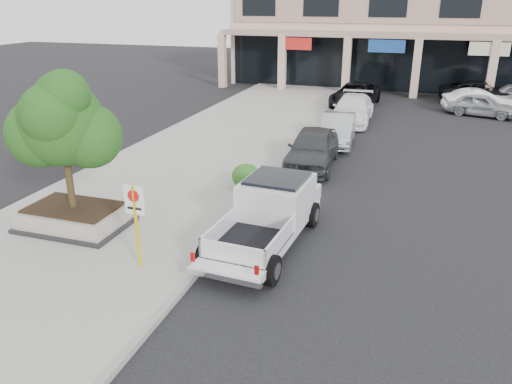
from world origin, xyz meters
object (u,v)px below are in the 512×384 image
no_parking_sign (136,215)px  curb_car_c (352,109)px  planter (75,217)px  pickup_truck (265,217)px  lot_car_b (480,101)px  planter_tree (69,123)px  lot_car_a (481,105)px  curb_car_b (338,129)px  curb_car_a (312,148)px  curb_car_d (355,95)px  lot_car_d (481,92)px

no_parking_sign → curb_car_c: size_ratio=0.43×
planter → pickup_truck: size_ratio=0.56×
planter → lot_car_b: (13.39, 22.60, 0.26)m
curb_car_c → planter_tree: bearing=-110.1°
pickup_truck → lot_car_b: bearing=74.6°
planter → lot_car_a: 25.46m
planter_tree → curb_car_b: 14.03m
curb_car_a → lot_car_a: bearing=56.3°
planter → planter_tree: size_ratio=0.80×
pickup_truck → curb_car_a: 7.73m
no_parking_sign → curb_car_b: 14.47m
curb_car_d → lot_car_a: bearing=1.3°
no_parking_sign → curb_car_c: (2.89, 19.03, -0.86)m
planter_tree → curb_car_c: bearing=71.0°
lot_car_a → curb_car_c: bearing=134.8°
curb_car_d → lot_car_a: 7.80m
curb_car_a → curb_car_c: 8.87m
lot_car_b → lot_car_a: bearing=170.1°
lot_car_d → lot_car_b: bearing=167.9°
curb_car_b → lot_car_a: 11.67m
planter_tree → curb_car_d: size_ratio=0.72×
curb_car_c → lot_car_a: 8.42m
planter_tree → pickup_truck: size_ratio=0.69×
planter → curb_car_d: size_ratio=0.57×
no_parking_sign → curb_car_a: (2.43, 10.17, -0.81)m
curb_car_a → lot_car_d: (8.08, 17.25, -0.05)m
no_parking_sign → lot_car_a: (10.19, 23.22, -0.94)m
planter → curb_car_a: curb_car_a is taller
pickup_truck → no_parking_sign: bearing=-134.2°
pickup_truck → curb_car_d: (-0.29, 21.29, -0.13)m
curb_car_c → curb_car_d: 4.73m
curb_car_c → lot_car_d: bearing=46.7°
pickup_truck → lot_car_a: pickup_truck is taller
curb_car_d → lot_car_d: bearing=29.5°
curb_car_b → lot_car_b: (7.33, 10.01, 0.00)m
planter → pickup_truck: pickup_truck is taller
curb_car_a → lot_car_b: (7.74, 14.00, -0.09)m
curb_car_c → lot_car_a: curb_car_c is taller
curb_car_a → curb_car_c: (0.45, 8.86, -0.05)m
curb_car_b → lot_car_a: curb_car_b is taller
curb_car_c → lot_car_b: bearing=34.1°
lot_car_a → lot_car_b: (-0.01, 0.95, 0.04)m
curb_car_c → curb_car_d: curb_car_d is taller
curb_car_c → curb_car_b: bearing=-91.6°
curb_car_b → curb_car_d: 9.59m
planter_tree → pickup_truck: (5.77, 0.72, -2.51)m
curb_car_c → lot_car_a: size_ratio=1.31×
planter_tree → lot_car_b: bearing=59.4°
curb_car_a → curb_car_d: bearing=87.1°
curb_car_d → lot_car_a: size_ratio=1.37×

